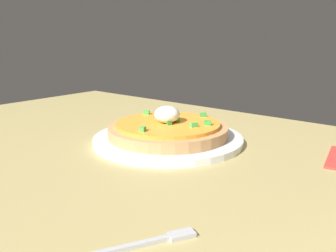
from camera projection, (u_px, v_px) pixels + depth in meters
The scene contains 4 objects.
dining_table at pixel (155, 159), 63.98cm from camera, with size 128.87×79.33×2.82cm, color tan.
plate at pixel (168, 139), 69.03cm from camera, with size 28.70×28.70×1.21cm, color white.
pizza at pixel (168, 129), 68.51cm from camera, with size 22.90×22.90×5.94cm.
fork at pixel (153, 241), 35.45cm from camera, with size 6.03×10.30×0.50cm.
Camera 1 is at (-40.15, 45.37, 22.94)cm, focal length 38.26 mm.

